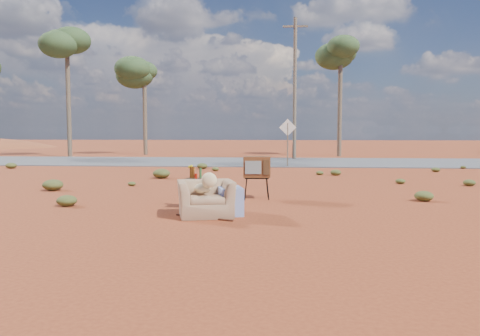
{
  "coord_description": "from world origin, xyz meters",
  "views": [
    {
      "loc": [
        1.03,
        -9.47,
        1.67
      ],
      "look_at": [
        0.17,
        1.29,
        0.8
      ],
      "focal_mm": 35.0,
      "sensor_mm": 36.0,
      "label": 1
    }
  ],
  "objects": [
    {
      "name": "road_sign",
      "position": [
        1.5,
        12.0,
        1.5
      ],
      "size": [
        0.78,
        0.06,
        2.19
      ],
      "color": "brown",
      "rests_on": "ground"
    },
    {
      "name": "scrub_patch",
      "position": [
        -0.82,
        4.41,
        0.14
      ],
      "size": [
        17.49,
        8.07,
        0.33
      ],
      "color": "#525726",
      "rests_on": "ground"
    },
    {
      "name": "eucalyptus_left",
      "position": [
        -12.0,
        19.0,
        6.92
      ],
      "size": [
        3.2,
        3.2,
        8.1
      ],
      "color": "brown",
      "rests_on": "ground"
    },
    {
      "name": "side_table",
      "position": [
        -0.74,
        0.38,
        0.66
      ],
      "size": [
        0.52,
        0.52,
        0.91
      ],
      "rotation": [
        0.0,
        0.0,
        -0.19
      ],
      "color": "#372614",
      "rests_on": "ground"
    },
    {
      "name": "utility_pole_center",
      "position": [
        2.0,
        17.5,
        4.15
      ],
      "size": [
        1.4,
        0.2,
        8.0
      ],
      "color": "brown",
      "rests_on": "ground"
    },
    {
      "name": "eucalyptus_center",
      "position": [
        5.0,
        21.0,
        6.43
      ],
      "size": [
        3.2,
        3.2,
        7.6
      ],
      "color": "brown",
      "rests_on": "ground"
    },
    {
      "name": "eucalyptus_near_left",
      "position": [
        -8.0,
        22.0,
        5.45
      ],
      "size": [
        3.2,
        3.2,
        6.6
      ],
      "color": "brown",
      "rests_on": "ground"
    },
    {
      "name": "rusty_bar",
      "position": [
        -0.36,
        -0.77,
        0.02
      ],
      "size": [
        1.18,
        0.58,
        0.03
      ],
      "primitive_type": "cylinder",
      "rotation": [
        0.0,
        1.57,
        -0.44
      ],
      "color": "#491F13",
      "rests_on": "ground"
    },
    {
      "name": "ground",
      "position": [
        0.0,
        0.0,
        0.0
      ],
      "size": [
        140.0,
        140.0,
        0.0
      ],
      "primitive_type": "plane",
      "color": "brown",
      "rests_on": "ground"
    },
    {
      "name": "armchair",
      "position": [
        -0.27,
        -0.48,
        0.44
      ],
      "size": [
        1.36,
        1.08,
        0.93
      ],
      "rotation": [
        0.0,
        0.0,
        0.25
      ],
      "color": "#957051",
      "rests_on": "ground"
    },
    {
      "name": "highway",
      "position": [
        0.0,
        15.0,
        0.02
      ],
      "size": [
        140.0,
        7.0,
        0.04
      ],
      "primitive_type": "cube",
      "color": "#565659",
      "rests_on": "ground"
    },
    {
      "name": "tv_unit",
      "position": [
        0.53,
        1.86,
        0.77
      ],
      "size": [
        0.68,
        0.56,
        1.04
      ],
      "rotation": [
        0.0,
        0.0,
        0.06
      ],
      "color": "black",
      "rests_on": "ground"
    }
  ]
}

